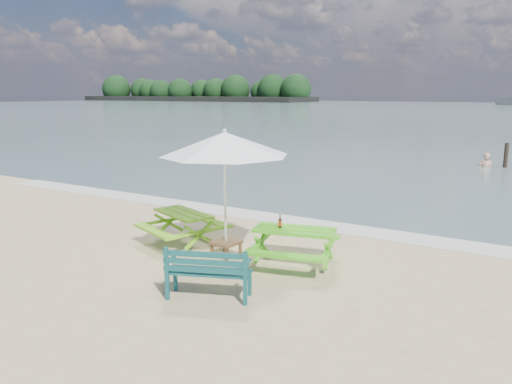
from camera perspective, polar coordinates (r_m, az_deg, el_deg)
The scene contains 10 objects.
foam_strip at distance 12.26m, azimuth 5.63°, elevation -3.50°, with size 22.00×0.90×0.01m, color silver.
island_headland at distance 185.99m, azimuth -7.22°, elevation 11.30°, with size 90.00×22.00×7.60m.
picnic_table_left at distance 10.59m, azimuth -8.29°, elevation -4.17°, with size 1.88×1.97×0.68m.
picnic_table_right at distance 9.22m, azimuth 4.37°, elevation -6.38°, with size 1.79×1.91×0.70m.
park_bench at distance 7.88m, azimuth -5.39°, elevation -10.22°, with size 1.37×0.88×0.80m.
side_table at distance 9.73m, azimuth -3.46°, elevation -6.46°, with size 0.54×0.54×0.32m.
patio_umbrella at distance 9.31m, azimuth -3.61°, elevation 5.50°, with size 2.68×2.68×2.42m.
beer_bottle at distance 9.15m, azimuth 2.76°, elevation -3.60°, with size 0.07×0.07×0.26m.
swimmer at distance 23.79m, azimuth 24.69°, elevation 2.08°, with size 0.68×0.52×1.69m.
mooring_pilings at distance 23.85m, azimuth 27.07°, elevation 3.47°, with size 0.56×0.76×1.24m.
Camera 1 is at (5.07, -6.12, 3.14)m, focal length 35.00 mm.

